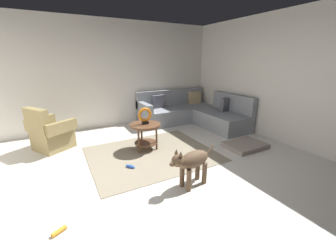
{
  "coord_description": "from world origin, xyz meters",
  "views": [
    {
      "loc": [
        -1.33,
        -2.7,
        1.74
      ],
      "look_at": [
        0.45,
        0.6,
        0.55
      ],
      "focal_mm": 22.49,
      "sensor_mm": 36.0,
      "label": 1
    }
  ],
  "objects_px": {
    "dog_toy_rope": "(59,231)",
    "sectional_couch": "(192,113)",
    "dog_bed_mat": "(245,145)",
    "dog_toy_ball": "(185,158)",
    "dog": "(192,162)",
    "armchair": "(50,134)",
    "torus_sculpture": "(145,116)",
    "dog_toy_bone": "(130,167)",
    "side_table": "(145,130)"
  },
  "relations": [
    {
      "from": "armchair",
      "to": "torus_sculpture",
      "type": "relative_size",
      "value": 3.06
    },
    {
      "from": "dog_toy_bone",
      "to": "sectional_couch",
      "type": "bearing_deg",
      "value": 34.61
    },
    {
      "from": "sectional_couch",
      "to": "torus_sculpture",
      "type": "bearing_deg",
      "value": -150.19
    },
    {
      "from": "torus_sculpture",
      "to": "dog_toy_ball",
      "type": "height_order",
      "value": "torus_sculpture"
    },
    {
      "from": "dog",
      "to": "dog_toy_bone",
      "type": "height_order",
      "value": "dog"
    },
    {
      "from": "dog_toy_ball",
      "to": "dog_toy_bone",
      "type": "relative_size",
      "value": 0.52
    },
    {
      "from": "sectional_couch",
      "to": "dog_toy_ball",
      "type": "distance_m",
      "value": 2.35
    },
    {
      "from": "armchair",
      "to": "dog",
      "type": "bearing_deg",
      "value": 3.62
    },
    {
      "from": "torus_sculpture",
      "to": "dog_toy_bone",
      "type": "bearing_deg",
      "value": -132.19
    },
    {
      "from": "torus_sculpture",
      "to": "dog_toy_ball",
      "type": "bearing_deg",
      "value": -61.16
    },
    {
      "from": "sectional_couch",
      "to": "dog_toy_rope",
      "type": "height_order",
      "value": "sectional_couch"
    },
    {
      "from": "torus_sculpture",
      "to": "dog_toy_ball",
      "type": "relative_size",
      "value": 3.47
    },
    {
      "from": "sectional_couch",
      "to": "dog_toy_rope",
      "type": "relative_size",
      "value": 14.88
    },
    {
      "from": "dog_toy_rope",
      "to": "dog_toy_bone",
      "type": "relative_size",
      "value": 0.84
    },
    {
      "from": "side_table",
      "to": "dog_toy_bone",
      "type": "xyz_separation_m",
      "value": [
        -0.53,
        -0.58,
        -0.39
      ]
    },
    {
      "from": "torus_sculpture",
      "to": "dog",
      "type": "bearing_deg",
      "value": -86.92
    },
    {
      "from": "dog_toy_rope",
      "to": "dog_toy_bone",
      "type": "height_order",
      "value": "dog_toy_bone"
    },
    {
      "from": "dog_toy_rope",
      "to": "sectional_couch",
      "type": "bearing_deg",
      "value": 36.87
    },
    {
      "from": "dog_bed_mat",
      "to": "dog_toy_ball",
      "type": "height_order",
      "value": "dog_toy_ball"
    },
    {
      "from": "dog",
      "to": "dog_toy_ball",
      "type": "height_order",
      "value": "dog"
    },
    {
      "from": "dog_toy_ball",
      "to": "armchair",
      "type": "bearing_deg",
      "value": 140.66
    },
    {
      "from": "torus_sculpture",
      "to": "dog",
      "type": "height_order",
      "value": "torus_sculpture"
    },
    {
      "from": "dog",
      "to": "dog_toy_ball",
      "type": "bearing_deg",
      "value": -36.11
    },
    {
      "from": "sectional_couch",
      "to": "dog_toy_ball",
      "type": "height_order",
      "value": "sectional_couch"
    },
    {
      "from": "dog_bed_mat",
      "to": "dog_toy_ball",
      "type": "distance_m",
      "value": 1.42
    },
    {
      "from": "side_table",
      "to": "dog_bed_mat",
      "type": "distance_m",
      "value": 2.07
    },
    {
      "from": "dog_bed_mat",
      "to": "armchair",
      "type": "bearing_deg",
      "value": 152.79
    },
    {
      "from": "dog_bed_mat",
      "to": "dog_toy_rope",
      "type": "bearing_deg",
      "value": -168.89
    },
    {
      "from": "side_table",
      "to": "dog_toy_rope",
      "type": "xyz_separation_m",
      "value": [
        -1.63,
        -1.55,
        -0.39
      ]
    },
    {
      "from": "dog_bed_mat",
      "to": "dog_toy_bone",
      "type": "bearing_deg",
      "value": 173.07
    },
    {
      "from": "dog_toy_ball",
      "to": "dog_toy_rope",
      "type": "distance_m",
      "value": 2.2
    },
    {
      "from": "side_table",
      "to": "dog_toy_rope",
      "type": "relative_size",
      "value": 3.97
    },
    {
      "from": "side_table",
      "to": "dog_toy_bone",
      "type": "bearing_deg",
      "value": -132.19
    },
    {
      "from": "dog_toy_ball",
      "to": "dog_toy_bone",
      "type": "xyz_separation_m",
      "value": [
        -0.96,
        0.2,
        -0.02
      ]
    },
    {
      "from": "sectional_couch",
      "to": "armchair",
      "type": "bearing_deg",
      "value": -177.87
    },
    {
      "from": "dog_bed_mat",
      "to": "dog_toy_rope",
      "type": "xyz_separation_m",
      "value": [
        -3.48,
        -0.68,
        -0.02
      ]
    },
    {
      "from": "dog_toy_ball",
      "to": "side_table",
      "type": "bearing_deg",
      "value": 118.84
    },
    {
      "from": "torus_sculpture",
      "to": "dog",
      "type": "xyz_separation_m",
      "value": [
        0.08,
        -1.48,
        -0.33
      ]
    },
    {
      "from": "dog_bed_mat",
      "to": "dog_toy_rope",
      "type": "height_order",
      "value": "dog_bed_mat"
    },
    {
      "from": "sectional_couch",
      "to": "armchair",
      "type": "relative_size",
      "value": 2.26
    },
    {
      "from": "sectional_couch",
      "to": "torus_sculpture",
      "type": "relative_size",
      "value": 6.9
    },
    {
      "from": "sectional_couch",
      "to": "dog_toy_bone",
      "type": "relative_size",
      "value": 12.5
    },
    {
      "from": "torus_sculpture",
      "to": "dog",
      "type": "distance_m",
      "value": 1.52
    },
    {
      "from": "dog_bed_mat",
      "to": "dog_toy_bone",
      "type": "relative_size",
      "value": 4.44
    },
    {
      "from": "sectional_couch",
      "to": "dog_toy_rope",
      "type": "bearing_deg",
      "value": -143.13
    },
    {
      "from": "dog_toy_ball",
      "to": "dog_toy_bone",
      "type": "distance_m",
      "value": 0.98
    },
    {
      "from": "torus_sculpture",
      "to": "side_table",
      "type": "bearing_deg",
      "value": 0.0
    },
    {
      "from": "sectional_couch",
      "to": "dog_toy_ball",
      "type": "xyz_separation_m",
      "value": [
        -1.43,
        -1.85,
        -0.25
      ]
    },
    {
      "from": "dog_bed_mat",
      "to": "dog",
      "type": "distance_m",
      "value": 1.9
    },
    {
      "from": "dog_bed_mat",
      "to": "dog_toy_bone",
      "type": "height_order",
      "value": "dog_bed_mat"
    }
  ]
}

